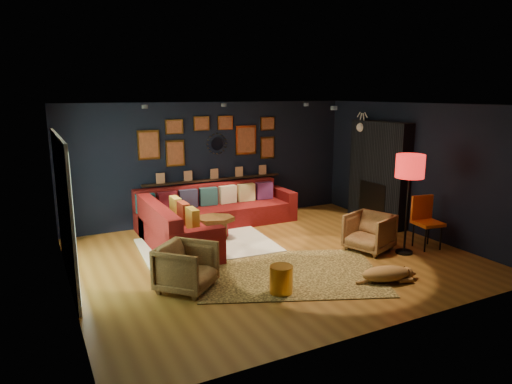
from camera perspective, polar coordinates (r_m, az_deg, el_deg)
name	(u,v)px	position (r m, az deg, el deg)	size (l,w,h in m)	color
floor	(273,257)	(7.98, 2.09, -8.15)	(6.50, 6.50, 0.00)	brown
room_walls	(273,166)	(7.58, 2.19, 3.22)	(6.50, 6.50, 6.50)	black
sectional	(202,219)	(9.21, -6.72, -3.32)	(3.41, 2.69, 0.86)	maroon
ledge	(214,180)	(10.08, -5.25, 1.56)	(3.20, 0.12, 0.04)	black
gallery_wall	(212,139)	(9.99, -5.50, 6.60)	(3.15, 0.04, 1.02)	gold
sunburst_mirror	(217,144)	(10.04, -4.89, 6.02)	(0.47, 0.16, 0.47)	silver
fireplace	(378,177)	(10.18, 15.04, 1.88)	(0.31, 1.60, 2.20)	black
deer_head	(367,127)	(10.46, 13.71, 7.91)	(0.50, 0.28, 0.45)	white
sliding_door	(64,209)	(7.35, -22.85, -1.96)	(0.06, 2.80, 2.20)	white
ceiling_spots	(252,106)	(8.19, -0.52, 10.70)	(3.30, 2.50, 0.06)	black
shag_rug	(207,245)	(8.57, -6.09, -6.65)	(2.41, 1.75, 0.03)	white
leopard_rug	(290,273)	(7.32, 4.23, -10.04)	(2.80, 2.00, 0.02)	tan
coffee_table	(214,221)	(8.86, -5.28, -3.66)	(0.96, 0.82, 0.41)	brown
pouf	(215,227)	(9.02, -5.11, -4.43)	(0.51, 0.51, 0.34)	maroon
armchair_left	(186,265)	(6.68, -8.69, -9.01)	(0.73, 0.68, 0.75)	tan
armchair_right	(369,230)	(8.45, 13.99, -4.69)	(0.72, 0.68, 0.74)	tan
gold_stool	(281,280)	(6.55, 3.16, -10.91)	(0.33, 0.33, 0.41)	gold
orange_chair	(425,217)	(8.90, 20.40, -2.98)	(0.51, 0.51, 0.95)	black
floor_lamp	(410,170)	(8.23, 18.68, 2.59)	(0.49, 0.49, 1.77)	black
dog	(386,271)	(7.19, 15.93, -9.47)	(1.02, 0.50, 0.32)	#9F6B3E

